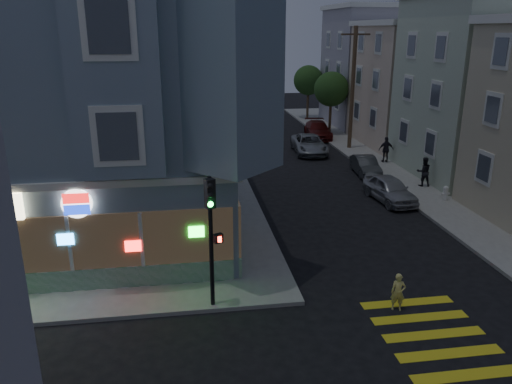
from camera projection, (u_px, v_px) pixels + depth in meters
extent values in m
plane|color=black|center=(221.00, 349.00, 14.57)|extent=(120.00, 120.00, 0.00)
cube|color=gray|center=(487.00, 146.00, 39.43)|extent=(24.00, 42.00, 0.15)
cube|color=gray|center=(64.00, 105.00, 22.29)|extent=(14.00, 14.00, 11.00)
cube|color=silver|center=(68.00, 142.00, 22.80)|extent=(14.30, 14.30, 0.25)
cube|color=#196B33|center=(38.00, 283.00, 17.25)|extent=(13.60, 0.12, 0.80)
cube|color=#382B1E|center=(33.00, 246.00, 16.82)|extent=(13.60, 0.10, 2.00)
cylinder|color=white|center=(77.00, 203.00, 16.52)|extent=(1.00, 0.12, 1.00)
cube|color=beige|center=(439.00, 86.00, 39.39)|extent=(12.00, 8.60, 9.00)
cube|color=#918D9B|center=(394.00, 68.00, 47.62)|extent=(12.00, 8.60, 10.50)
cylinder|color=#4C3826|center=(352.00, 89.00, 37.38)|extent=(0.30, 0.30, 9.00)
cube|color=#4C3826|center=(356.00, 34.00, 36.17)|extent=(2.20, 0.12, 0.12)
cylinder|color=#4C3826|center=(330.00, 114.00, 43.95)|extent=(0.24, 0.24, 3.20)
sphere|color=#163F18|center=(331.00, 89.00, 43.27)|extent=(3.00, 3.00, 3.00)
cylinder|color=#4C3826|center=(308.00, 102.00, 51.47)|extent=(0.24, 0.24, 3.20)
sphere|color=#163F18|center=(308.00, 80.00, 50.79)|extent=(3.00, 3.00, 3.00)
imported|color=#D7CD6D|center=(398.00, 292.00, 16.44)|extent=(0.54, 0.44, 1.29)
imported|color=black|center=(424.00, 172.00, 29.02)|extent=(0.89, 0.73, 1.71)
imported|color=#232028|center=(386.00, 150.00, 34.23)|extent=(1.06, 0.50, 1.76)
imported|color=#A0A1A7|center=(390.00, 189.00, 26.88)|extent=(1.99, 4.14, 1.36)
imported|color=#383C3E|center=(365.00, 166.00, 31.88)|extent=(1.53, 3.67, 1.18)
imported|color=#571514|center=(318.00, 130.00, 42.60)|extent=(2.50, 5.02, 1.40)
imported|color=gray|center=(309.00, 144.00, 37.42)|extent=(2.61, 5.06, 1.37)
cylinder|color=black|center=(211.00, 243.00, 15.98)|extent=(0.14, 0.14, 4.45)
cube|color=black|center=(210.00, 194.00, 15.25)|extent=(0.36, 0.34, 0.93)
sphere|color=black|center=(210.00, 186.00, 15.03)|extent=(0.18, 0.18, 0.18)
sphere|color=black|center=(210.00, 195.00, 15.12)|extent=(0.18, 0.18, 0.18)
sphere|color=#19F23F|center=(210.00, 204.00, 15.21)|extent=(0.18, 0.18, 0.18)
cube|color=black|center=(218.00, 238.00, 15.79)|extent=(0.33, 0.28, 0.28)
cube|color=#FF2614|center=(218.00, 239.00, 15.70)|extent=(0.20, 0.02, 0.20)
cylinder|color=white|center=(445.00, 195.00, 26.73)|extent=(0.24, 0.24, 0.61)
sphere|color=white|center=(446.00, 188.00, 26.62)|extent=(0.26, 0.26, 0.26)
cylinder|color=white|center=(445.00, 194.00, 26.71)|extent=(0.46, 0.12, 0.12)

